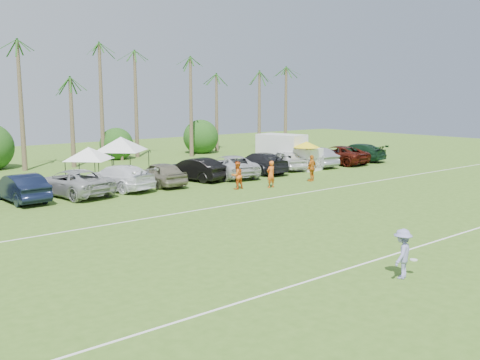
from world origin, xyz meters
TOP-DOWN VIEW (x-y plane):
  - ground at (0.00, 0.00)m, footprint 120.00×120.00m
  - field_lines at (0.00, 8.00)m, footprint 80.00×12.10m
  - palm_tree_4 at (-4.00, 38.00)m, footprint 2.40×2.40m
  - palm_tree_5 at (0.00, 38.00)m, footprint 2.40×2.40m
  - palm_tree_6 at (4.00, 38.00)m, footprint 2.40×2.40m
  - palm_tree_7 at (8.00, 38.00)m, footprint 2.40×2.40m
  - palm_tree_8 at (13.00, 38.00)m, footprint 2.40×2.40m
  - palm_tree_9 at (18.00, 38.00)m, footprint 2.40×2.40m
  - palm_tree_10 at (23.00, 38.00)m, footprint 2.40×2.40m
  - palm_tree_11 at (27.00, 38.00)m, footprint 2.40×2.40m
  - bush_tree_2 at (6.00, 39.00)m, footprint 4.00×4.00m
  - bush_tree_3 at (16.00, 39.00)m, footprint 4.00×4.00m
  - sideline_player_a at (6.72, 16.91)m, footprint 0.70×0.47m
  - sideline_player_b at (4.52, 17.94)m, footprint 0.93×0.73m
  - sideline_player_c at (11.02, 17.07)m, footprint 1.23×0.72m
  - box_truck at (14.72, 23.40)m, footprint 3.26×6.07m
  - canopy_tent_left at (-2.64, 25.90)m, footprint 3.96×3.96m
  - canopy_tent_right at (0.53, 27.18)m, footprint 4.67×4.67m
  - market_umbrella at (14.46, 20.96)m, footprint 2.30×2.30m
  - frisbee_player at (-2.33, 0.16)m, footprint 1.35×1.00m
  - parked_car_1 at (-8.38, 22.78)m, footprint 2.09×5.28m
  - parked_car_2 at (-5.18, 22.73)m, footprint 3.93×6.57m
  - parked_car_3 at (-1.98, 22.88)m, footprint 3.83×6.31m
  - parked_car_4 at (1.22, 22.52)m, footprint 2.28×5.11m
  - parked_car_5 at (4.42, 22.97)m, footprint 3.07×5.48m
  - parked_car_6 at (7.62, 22.71)m, footprint 4.21×6.65m
  - parked_car_7 at (10.81, 22.82)m, footprint 2.86×6.06m
  - parked_car_8 at (14.01, 23.02)m, footprint 3.35×5.38m
  - parked_car_9 at (17.21, 22.74)m, footprint 2.41×5.36m
  - parked_car_10 at (20.41, 22.69)m, footprint 3.16×6.29m
  - parked_car_11 at (23.61, 23.01)m, footprint 3.38×6.21m

SIDE VIEW (x-z plane):
  - ground at x=0.00m, z-range 0.00..0.00m
  - field_lines at x=0.00m, z-range 0.00..0.01m
  - parked_car_1 at x=-8.38m, z-range 0.00..1.71m
  - parked_car_2 at x=-5.18m, z-range 0.00..1.71m
  - parked_car_3 at x=-1.98m, z-range 0.00..1.71m
  - parked_car_4 at x=1.22m, z-range 0.00..1.71m
  - parked_car_5 at x=4.42m, z-range 0.00..1.71m
  - parked_car_6 at x=7.62m, z-range 0.00..1.71m
  - parked_car_7 at x=10.81m, z-range 0.00..1.71m
  - parked_car_8 at x=14.01m, z-range 0.00..1.71m
  - parked_car_9 at x=17.21m, z-range 0.00..1.71m
  - parked_car_10 at x=20.41m, z-range 0.00..1.71m
  - parked_car_11 at x=23.61m, z-range 0.00..1.71m
  - frisbee_player at x=-2.33m, z-range 0.00..1.77m
  - sideline_player_a at x=6.72m, z-range 0.00..1.88m
  - sideline_player_b at x=4.52m, z-range 0.00..1.90m
  - sideline_player_c at x=11.02m, z-range 0.00..1.98m
  - box_truck at x=14.72m, z-range 0.10..3.07m
  - bush_tree_2 at x=6.00m, z-range -0.20..3.80m
  - bush_tree_3 at x=16.00m, z-range -0.20..3.80m
  - market_umbrella at x=14.46m, z-range 1.02..3.57m
  - canopy_tent_left at x=-2.64m, z-range 1.14..4.35m
  - canopy_tent_right at x=0.53m, z-range 1.35..5.13m
  - palm_tree_4 at x=-4.00m, z-range 3.03..11.93m
  - palm_tree_8 at x=13.00m, z-range 3.03..11.93m
  - palm_tree_5 at x=0.00m, z-range 3.40..13.30m
  - palm_tree_9 at x=18.00m, z-range 3.40..13.30m
  - palm_tree_6 at x=4.00m, z-range 3.76..14.66m
  - palm_tree_10 at x=23.00m, z-range 3.76..14.66m
  - palm_tree_7 at x=8.00m, z-range 4.11..16.01m
  - palm_tree_11 at x=27.00m, z-range 4.11..16.01m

